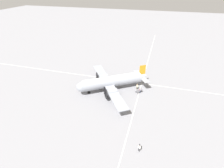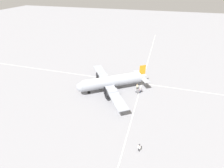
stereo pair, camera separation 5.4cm
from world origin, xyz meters
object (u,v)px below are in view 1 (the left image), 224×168
at_px(airliner_main, 110,82).
at_px(suitcase_near_door, 140,90).
at_px(ramp_agent, 137,86).
at_px(baggage_cart, 139,91).
at_px(crew_foreground, 139,147).
at_px(passenger_boarding, 140,90).

xyz_separation_m(airliner_main, suitcase_near_door, (7.98, 1.55, -2.36)).
distance_m(ramp_agent, baggage_cart, 1.57).
height_order(crew_foreground, suitcase_near_door, crew_foreground).
bearing_deg(crew_foreground, airliner_main, 152.31).
bearing_deg(passenger_boarding, baggage_cart, -152.09).
bearing_deg(baggage_cart, crew_foreground, 49.54).
bearing_deg(suitcase_near_door, ramp_agent, 142.92).
distance_m(crew_foreground, suitcase_near_door, 19.72).
bearing_deg(crew_foreground, passenger_boarding, 129.45).
relative_size(crew_foreground, ramp_agent, 0.98).
distance_m(passenger_boarding, suitcase_near_door, 1.09).
height_order(airliner_main, passenger_boarding, airliner_main).
distance_m(airliner_main, suitcase_near_door, 8.47).
bearing_deg(airliner_main, ramp_agent, 163.44).
relative_size(crew_foreground, baggage_cart, 0.82).
relative_size(crew_foreground, suitcase_near_door, 3.11).
bearing_deg(crew_foreground, ramp_agent, 131.74).
height_order(suitcase_near_door, baggage_cart, baggage_cart).
bearing_deg(passenger_boarding, airliner_main, -95.25).
height_order(ramp_agent, suitcase_near_door, ramp_agent).
xyz_separation_m(airliner_main, baggage_cart, (7.79, 1.12, -2.34)).
xyz_separation_m(passenger_boarding, baggage_cart, (-0.29, 0.36, -0.73)).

